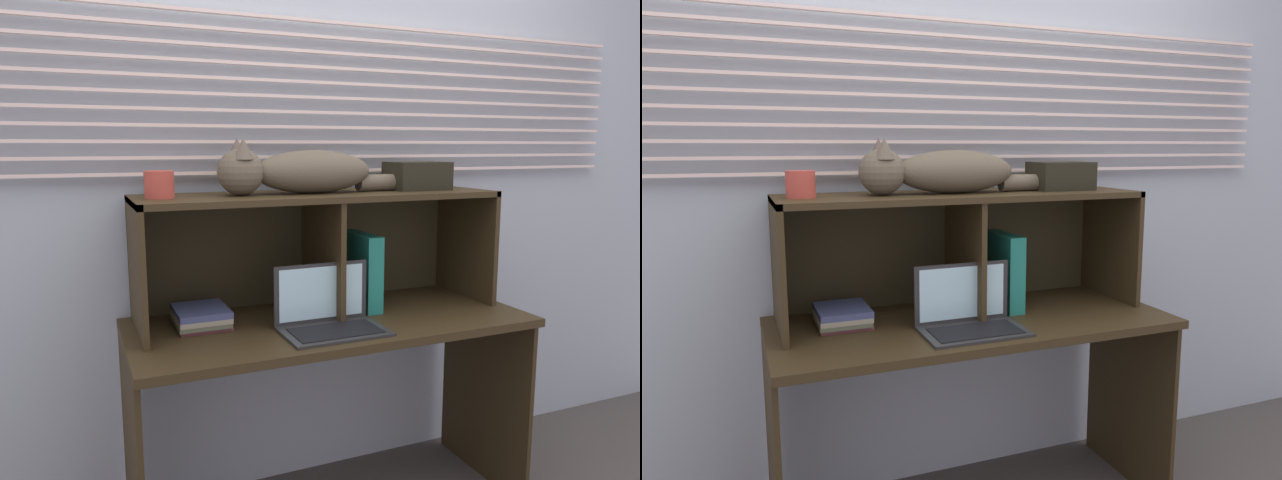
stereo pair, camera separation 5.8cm
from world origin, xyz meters
TOP-DOWN VIEW (x-y plane):
  - back_panel_with_blinds at (0.00, 0.55)m, footprint 4.40×0.08m
  - desk at (0.00, 0.20)m, footprint 1.43×0.61m
  - hutch_shelf_unit at (0.00, 0.34)m, footprint 1.33×0.39m
  - cat at (-0.08, 0.30)m, footprint 0.80×0.18m
  - laptop at (-0.06, 0.09)m, footprint 0.35×0.23m
  - binder_upright at (0.17, 0.30)m, footprint 0.06×0.24m
  - book_stack at (-0.45, 0.30)m, footprint 0.18×0.22m
  - small_basket at (-0.57, 0.30)m, footprint 0.10×0.10m
  - storage_box at (0.41, 0.30)m, footprint 0.23×0.16m

SIDE VIEW (x-z plane):
  - desk at x=0.00m, z-range 0.23..1.00m
  - book_stack at x=-0.45m, z-range 0.77..0.84m
  - laptop at x=-0.06m, z-range 0.71..0.93m
  - binder_upright at x=0.17m, z-range 0.77..1.06m
  - hutch_shelf_unit at x=0.00m, z-range 0.86..1.31m
  - back_panel_with_blinds at x=0.00m, z-range 0.01..2.51m
  - small_basket at x=-0.57m, z-range 1.22..1.31m
  - storage_box at x=0.41m, z-range 1.22..1.33m
  - cat at x=-0.08m, z-range 1.20..1.40m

